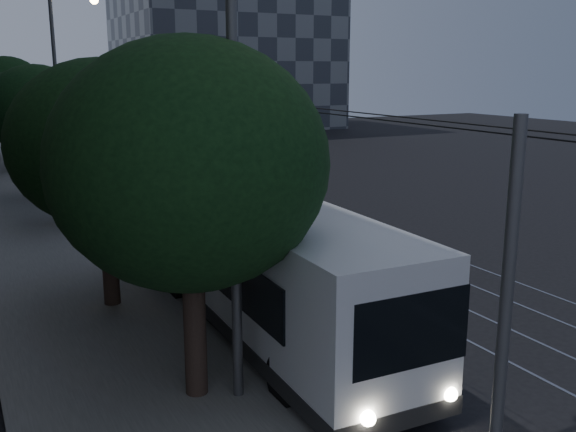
# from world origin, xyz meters

# --- Properties ---
(ground) EXTENTS (120.00, 120.00, 0.00)m
(ground) POSITION_xyz_m (0.00, 0.00, 0.00)
(ground) COLOR black
(ground) RESTS_ON ground
(sidewalk) EXTENTS (5.00, 90.00, 0.15)m
(sidewalk) POSITION_xyz_m (-7.50, 20.00, 0.07)
(sidewalk) COLOR slate
(sidewalk) RESTS_ON ground
(tram_rails) EXTENTS (4.52, 90.00, 0.02)m
(tram_rails) POSITION_xyz_m (2.50, 20.00, 0.01)
(tram_rails) COLOR #9D9CA5
(tram_rails) RESTS_ON ground
(overhead_wires) EXTENTS (2.23, 90.00, 6.00)m
(overhead_wires) POSITION_xyz_m (-4.97, 20.00, 3.47)
(overhead_wires) COLOR black
(overhead_wires) RESTS_ON ground
(building_distant_right) EXTENTS (22.00, 18.00, 24.00)m
(building_distant_right) POSITION_xyz_m (18.00, 55.00, 12.00)
(building_distant_right) COLOR #31363F
(building_distant_right) RESTS_ON ground
(trolleybus) EXTENTS (3.05, 12.95, 5.63)m
(trolleybus) POSITION_xyz_m (-3.79, -0.26, 1.77)
(trolleybus) COLOR silver
(trolleybus) RESTS_ON ground
(pickup_silver) EXTENTS (4.30, 5.74, 1.45)m
(pickup_silver) POSITION_xyz_m (-3.44, 12.55, 0.72)
(pickup_silver) COLOR #B7BBBF
(pickup_silver) RESTS_ON ground
(car_white_a) EXTENTS (2.29, 4.64, 1.52)m
(car_white_a) POSITION_xyz_m (-2.70, 14.00, 0.76)
(car_white_a) COLOR silver
(car_white_a) RESTS_ON ground
(car_white_b) EXTENTS (2.89, 5.19, 1.42)m
(car_white_b) POSITION_xyz_m (-2.70, 21.58, 0.71)
(car_white_b) COLOR silver
(car_white_b) RESTS_ON ground
(car_white_c) EXTENTS (3.24, 5.08, 1.58)m
(car_white_c) POSITION_xyz_m (-3.84, 29.00, 0.79)
(car_white_c) COLOR silver
(car_white_c) RESTS_ON ground
(car_white_d) EXTENTS (2.45, 4.10, 1.31)m
(car_white_d) POSITION_xyz_m (-3.25, 34.61, 0.65)
(car_white_d) COLOR silver
(car_white_d) RESTS_ON ground
(tree_0) EXTENTS (5.19, 5.19, 7.07)m
(tree_0) POSITION_xyz_m (-6.50, -3.40, 4.72)
(tree_0) COLOR black
(tree_0) RESTS_ON ground
(tree_1) EXTENTS (4.87, 4.87, 6.75)m
(tree_1) POSITION_xyz_m (-6.86, 2.43, 4.55)
(tree_1) COLOR black
(tree_1) RESTS_ON ground
(tree_2) EXTENTS (3.92, 3.92, 5.55)m
(tree_2) POSITION_xyz_m (-6.50, 12.88, 3.77)
(tree_2) COLOR black
(tree_2) RESTS_ON ground
(tree_3) EXTENTS (4.90, 4.90, 6.71)m
(tree_3) POSITION_xyz_m (-6.50, 19.02, 4.49)
(tree_3) COLOR black
(tree_3) RESTS_ON ground
(tree_4) EXTENTS (4.52, 4.52, 6.30)m
(tree_4) POSITION_xyz_m (-7.00, 29.06, 4.25)
(tree_4) COLOR black
(tree_4) RESTS_ON ground
(tree_5) EXTENTS (5.62, 5.62, 7.39)m
(tree_5) POSITION_xyz_m (-6.50, 35.87, 4.85)
(tree_5) COLOR black
(tree_5) RESTS_ON ground
(streetlamp_near) EXTENTS (2.51, 0.44, 10.41)m
(streetlamp_near) POSITION_xyz_m (-5.38, -3.86, 6.25)
(streetlamp_near) COLOR #525254
(streetlamp_near) RESTS_ON ground
(streetlamp_far) EXTENTS (2.53, 0.44, 10.52)m
(streetlamp_far) POSITION_xyz_m (-4.78, 21.26, 6.30)
(streetlamp_far) COLOR #525254
(streetlamp_far) RESTS_ON ground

